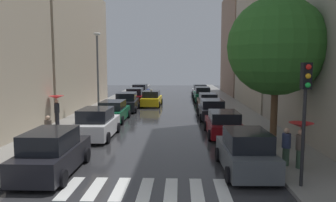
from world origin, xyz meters
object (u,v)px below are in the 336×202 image
object	(u,v)px
parked_car_left_sixth	(140,92)
parked_car_right_fourth	(208,102)
parked_car_left_fifth	(135,97)
parked_car_left_third	(113,112)
street_tree_right	(276,47)
pedestrian_far_side	(286,146)
parked_car_right_nearest	(246,153)
parked_car_right_sixth	(200,91)
parked_car_right_second	(224,124)
taxi_midroad	(152,99)
parked_car_left_fourth	(127,102)
pedestrian_by_kerb	(57,104)
pedestrian_near_tree	(48,130)
parked_car_right_fifth	(202,95)
lamp_post_left	(98,68)
parked_car_left_second	(97,124)
traffic_light_right_corner	(305,97)
parked_car_left_nearest	(52,153)
pedestrian_foreground	(301,135)
parked_car_right_third	(212,110)

from	to	relation	value
parked_car_left_sixth	parked_car_right_fourth	bearing A→B (deg)	-139.15
parked_car_left_fifth	parked_car_right_fourth	xyz separation A→B (m)	(7.67, -3.72, -0.09)
parked_car_left_third	parked_car_right_fourth	bearing A→B (deg)	-47.47
street_tree_right	pedestrian_far_side	bearing A→B (deg)	-98.24
parked_car_right_nearest	parked_car_right_sixth	xyz separation A→B (m)	(-0.00, 30.76, -0.04)
parked_car_right_second	taxi_midroad	world-z (taller)	taxi_midroad
parked_car_left_fourth	taxi_midroad	size ratio (longest dim) A/B	1.05
parked_car_right_sixth	pedestrian_by_kerb	world-z (taller)	pedestrian_by_kerb
parked_car_right_sixth	pedestrian_near_tree	xyz separation A→B (m)	(-9.51, -27.48, 0.21)
parked_car_left_third	parked_car_right_fifth	world-z (taller)	parked_car_right_fifth
parked_car_right_fourth	lamp_post_left	world-z (taller)	lamp_post_left
parked_car_left_fifth	lamp_post_left	distance (m)	9.82
parked_car_left_second	lamp_post_left	xyz separation A→B (m)	(-1.77, 7.49, 3.25)
parked_car_right_fourth	taxi_midroad	size ratio (longest dim) A/B	1.04
pedestrian_far_side	traffic_light_right_corner	bearing A→B (deg)	-102.76
parked_car_left_sixth	taxi_midroad	size ratio (longest dim) A/B	1.00
parked_car_right_nearest	street_tree_right	size ratio (longest dim) A/B	0.54
parked_car_left_sixth	pedestrian_near_tree	world-z (taller)	parked_car_left_sixth
parked_car_left_third	traffic_light_right_corner	distance (m)	16.66
parked_car_left_third	parked_car_right_nearest	bearing A→B (deg)	-145.80
parked_car_left_sixth	parked_car_left_second	bearing A→B (deg)	-177.15
pedestrian_near_tree	lamp_post_left	size ratio (longest dim) A/B	0.24
parked_car_left_nearest	taxi_midroad	world-z (taller)	taxi_midroad
parked_car_right_second	street_tree_right	world-z (taller)	street_tree_right
parked_car_left_sixth	parked_car_right_fifth	world-z (taller)	parked_car_left_sixth
taxi_midroad	pedestrian_far_side	bearing A→B (deg)	-158.45
parked_car_left_third	lamp_post_left	distance (m)	4.12
pedestrian_by_kerb	parked_car_right_sixth	bearing A→B (deg)	-147.66
traffic_light_right_corner	parked_car_left_second	bearing A→B (deg)	139.63
parked_car_left_third	parked_car_right_sixth	distance (m)	20.66
parked_car_left_fourth	parked_car_right_fifth	xyz separation A→B (m)	(7.65, 8.03, -0.00)
parked_car_left_nearest	parked_car_left_sixth	world-z (taller)	parked_car_left_sixth
parked_car_left_second	pedestrian_foreground	bearing A→B (deg)	-120.11
pedestrian_by_kerb	lamp_post_left	xyz separation A→B (m)	(1.90, 4.18, 2.45)
pedestrian_near_tree	pedestrian_foreground	bearing A→B (deg)	-170.78
parked_car_left_second	parked_car_left_fourth	bearing A→B (deg)	0.58
parked_car_right_nearest	traffic_light_right_corner	world-z (taller)	traffic_light_right_corner
parked_car_right_third	parked_car_left_fourth	bearing A→B (deg)	60.28
parked_car_right_fifth	taxi_midroad	size ratio (longest dim) A/B	1.10
parked_car_left_nearest	parked_car_left_fifth	world-z (taller)	parked_car_left_nearest
parked_car_right_second	parked_car_right_third	bearing A→B (deg)	0.56
parked_car_left_fourth	parked_car_left_sixth	distance (m)	11.54
parked_car_right_second	traffic_light_right_corner	bearing A→B (deg)	-170.29
parked_car_right_second	pedestrian_foreground	bearing A→B (deg)	-162.02
lamp_post_left	traffic_light_right_corner	bearing A→B (deg)	-54.35
parked_car_right_nearest	pedestrian_near_tree	world-z (taller)	pedestrian_near_tree
parked_car_left_nearest	parked_car_left_third	distance (m)	12.13
pedestrian_far_side	parked_car_right_sixth	bearing A→B (deg)	85.78
parked_car_right_sixth	pedestrian_near_tree	distance (m)	29.08
parked_car_left_fourth	parked_car_right_fourth	world-z (taller)	parked_car_left_fourth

